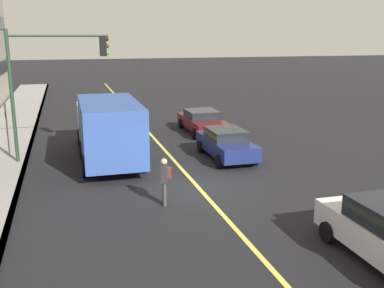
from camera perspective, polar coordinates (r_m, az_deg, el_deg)
The scene contains 9 objects.
ground at distance 17.24m, azimuth 0.91°, elevation -5.69°, with size 200.00×200.00×0.00m, color black.
curb_edge at distance 16.68m, azimuth -21.73°, elevation -7.10°, with size 80.00×0.16×0.15m, color slate.
lane_stripe_center at distance 17.24m, azimuth 0.91°, elevation -5.67°, with size 80.00×0.16×0.01m, color #D8CC4C.
car_navy at distance 21.29m, azimuth 4.37°, elevation 0.10°, with size 4.30×1.91×1.41m.
car_maroon at distance 27.01m, azimuth 1.33°, elevation 2.95°, with size 4.73×2.11×1.34m.
truck_blue at distance 21.13m, azimuth -10.65°, elevation 2.10°, with size 8.23×2.68×2.90m.
pedestrian_with_backpack at distance 15.37m, azimuth -3.48°, elevation -4.34°, with size 0.43×0.42×1.66m.
traffic_light_mast at distance 21.09m, azimuth -17.73°, elevation 8.69°, with size 0.28×4.39×5.99m.
street_sign_post at distance 23.00m, azimuth -22.50°, elevation 2.21°, with size 0.60×0.08×2.64m.
Camera 1 is at (-15.58, 4.69, 5.71)m, focal length 41.92 mm.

